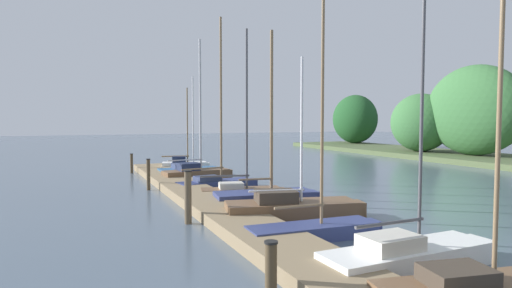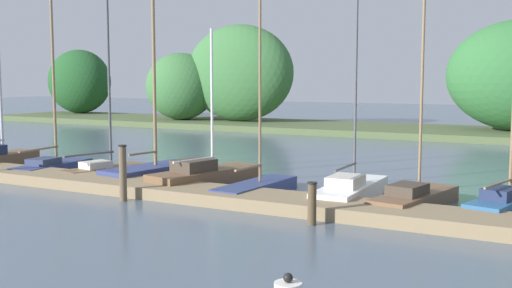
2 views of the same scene
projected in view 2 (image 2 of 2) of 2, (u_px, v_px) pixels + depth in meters
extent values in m
cube|color=#847051|center=(142.00, 187.00, 19.29)|extent=(29.18, 1.80, 0.35)
cube|color=#4C5B38|center=(379.00, 130.00, 40.19)|extent=(64.16, 8.00, 0.40)
ellipsoid|color=#386B38|center=(181.00, 86.00, 46.49)|extent=(5.57, 4.40, 4.99)
ellipsoid|color=#386B38|center=(239.00, 73.00, 44.95)|extent=(8.52, 4.31, 6.96)
ellipsoid|color=#1E4C23|center=(79.00, 82.00, 54.95)|extent=(6.25, 4.39, 5.60)
cube|color=brown|center=(26.00, 157.00, 25.85)|extent=(0.70, 0.90, 0.49)
cube|color=navy|center=(52.00, 168.00, 23.31)|extent=(1.55, 3.68, 0.37)
cube|color=navy|center=(79.00, 163.00, 24.80)|extent=(0.71, 0.96, 0.32)
cube|color=#2D3856|center=(44.00, 161.00, 22.86)|extent=(0.95, 1.17, 0.24)
cylinder|color=#7F6647|center=(53.00, 64.00, 23.14)|extent=(0.10, 0.10, 7.42)
cylinder|color=#7F6647|center=(39.00, 149.00, 22.62)|extent=(0.34, 2.04, 0.07)
cube|color=brown|center=(106.00, 172.00, 22.40)|extent=(1.66, 3.37, 0.37)
cube|color=brown|center=(138.00, 168.00, 23.48)|extent=(0.70, 0.91, 0.31)
cube|color=beige|center=(96.00, 165.00, 22.07)|extent=(0.92, 1.11, 0.24)
cylinder|color=#4C4C51|center=(109.00, 77.00, 22.22)|extent=(0.09, 0.09, 6.45)
cylinder|color=#4C4C51|center=(89.00, 154.00, 21.84)|extent=(0.52, 1.97, 0.08)
cube|color=navy|center=(150.00, 173.00, 21.67)|extent=(1.76, 3.78, 0.50)
cube|color=navy|center=(182.00, 168.00, 22.98)|extent=(0.83, 1.00, 0.43)
cylinder|color=#7F6647|center=(154.00, 80.00, 21.54)|extent=(0.12, 0.12, 5.92)
cylinder|color=#7F6647|center=(143.00, 153.00, 21.34)|extent=(0.24, 1.31, 0.07)
cube|color=brown|center=(206.00, 178.00, 20.38)|extent=(2.13, 4.33, 0.57)
cube|color=brown|center=(244.00, 172.00, 21.78)|extent=(0.90, 1.16, 0.49)
cube|color=#3D3328|center=(194.00, 165.00, 19.94)|extent=(1.19, 1.42, 0.37)
cylinder|color=silver|center=(212.00, 99.00, 20.34)|extent=(0.09, 0.09, 4.57)
cylinder|color=silver|center=(194.00, 160.00, 19.94)|extent=(0.45, 1.76, 0.07)
cube|color=navy|center=(255.00, 189.00, 18.89)|extent=(1.17, 3.59, 0.39)
cube|color=navy|center=(281.00, 182.00, 20.24)|extent=(0.59, 0.91, 0.33)
cylinder|color=#7F6647|center=(260.00, 78.00, 18.76)|extent=(0.08, 0.08, 6.30)
cylinder|color=#7F6647|center=(249.00, 168.00, 18.49)|extent=(0.15, 1.45, 0.08)
cube|color=white|center=(351.00, 192.00, 18.10)|extent=(1.24, 4.03, 0.48)
cube|color=white|center=(369.00, 184.00, 19.70)|extent=(0.65, 1.02, 0.41)
cube|color=beige|center=(345.00, 181.00, 17.61)|extent=(0.88, 1.23, 0.31)
cylinder|color=#4C4C51|center=(356.00, 62.00, 17.96)|extent=(0.07, 0.07, 7.03)
cylinder|color=#4C4C51|center=(346.00, 167.00, 17.56)|extent=(0.13, 1.79, 0.07)
cube|color=brown|center=(414.00, 200.00, 16.97)|extent=(1.71, 3.75, 0.45)
cube|color=brown|center=(439.00, 193.00, 18.22)|extent=(0.74, 1.00, 0.38)
cube|color=#3D3328|center=(407.00, 190.00, 16.58)|extent=(0.98, 1.21, 0.29)
cylinder|color=#7F6647|center=(423.00, 60.00, 16.77)|extent=(0.08, 0.08, 7.17)
cube|color=#285684|center=(506.00, 205.00, 16.38)|extent=(1.71, 3.61, 0.45)
cube|color=#1E2847|center=(500.00, 193.00, 16.01)|extent=(0.93, 1.18, 0.29)
cylinder|color=#7F6647|center=(499.00, 183.00, 15.89)|extent=(0.48, 1.81, 0.07)
cylinder|color=brown|center=(123.00, 174.00, 17.94)|extent=(0.21, 0.21, 1.60)
cylinder|color=black|center=(122.00, 146.00, 17.85)|extent=(0.25, 0.25, 0.04)
cylinder|color=#4C3D28|center=(312.00, 204.00, 15.06)|extent=(0.21, 0.21, 1.01)
cylinder|color=black|center=(312.00, 183.00, 15.00)|extent=(0.25, 0.25, 0.04)
sphere|color=black|center=(288.00, 278.00, 9.52)|extent=(0.15, 0.15, 0.15)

